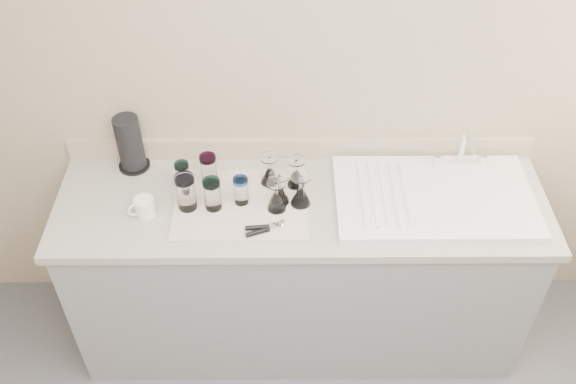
{
  "coord_description": "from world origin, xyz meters",
  "views": [
    {
      "loc": [
        -0.07,
        -0.72,
        2.76
      ],
      "look_at": [
        -0.06,
        1.15,
        1.0
      ],
      "focal_mm": 40.0,
      "sensor_mm": 36.0,
      "label": 1
    }
  ],
  "objects_px": {
    "tumbler_magenta": "(186,192)",
    "goblet_back_right": "(296,176)",
    "tumbler_blue": "(212,194)",
    "can_opener": "(265,228)",
    "sink_unit": "(435,197)",
    "paper_towel_roll": "(130,144)",
    "tumbler_teal": "(183,175)",
    "goblet_extra": "(279,193)",
    "tumbler_cyan": "(209,169)",
    "tumbler_lavender": "(241,190)",
    "white_mug": "(144,207)",
    "goblet_front_left": "(277,200)",
    "goblet_front_right": "(301,194)",
    "goblet_back_left": "(270,174)"
  },
  "relations": [
    {
      "from": "tumbler_blue",
      "to": "tumbler_lavender",
      "type": "distance_m",
      "value": 0.12
    },
    {
      "from": "sink_unit",
      "to": "tumbler_lavender",
      "type": "distance_m",
      "value": 0.8
    },
    {
      "from": "tumbler_lavender",
      "to": "white_mug",
      "type": "distance_m",
      "value": 0.4
    },
    {
      "from": "goblet_back_left",
      "to": "paper_towel_roll",
      "type": "xyz_separation_m",
      "value": [
        -0.6,
        0.12,
        0.07
      ]
    },
    {
      "from": "tumbler_teal",
      "to": "paper_towel_roll",
      "type": "height_order",
      "value": "paper_towel_roll"
    },
    {
      "from": "tumbler_magenta",
      "to": "goblet_extra",
      "type": "bearing_deg",
      "value": 4.54
    },
    {
      "from": "tumbler_magenta",
      "to": "goblet_back_left",
      "type": "distance_m",
      "value": 0.37
    },
    {
      "from": "sink_unit",
      "to": "goblet_front_left",
      "type": "distance_m",
      "value": 0.66
    },
    {
      "from": "goblet_back_right",
      "to": "goblet_front_right",
      "type": "relative_size",
      "value": 0.91
    },
    {
      "from": "tumbler_blue",
      "to": "can_opener",
      "type": "height_order",
      "value": "tumbler_blue"
    },
    {
      "from": "tumbler_blue",
      "to": "tumbler_lavender",
      "type": "xyz_separation_m",
      "value": [
        0.11,
        0.03,
        -0.01
      ]
    },
    {
      "from": "paper_towel_roll",
      "to": "goblet_back_right",
      "type": "bearing_deg",
      "value": -10.53
    },
    {
      "from": "tumbler_teal",
      "to": "white_mug",
      "type": "bearing_deg",
      "value": -131.1
    },
    {
      "from": "tumbler_cyan",
      "to": "goblet_extra",
      "type": "distance_m",
      "value": 0.32
    },
    {
      "from": "tumbler_blue",
      "to": "can_opener",
      "type": "distance_m",
      "value": 0.26
    },
    {
      "from": "goblet_back_left",
      "to": "paper_towel_roll",
      "type": "distance_m",
      "value": 0.62
    },
    {
      "from": "tumbler_cyan",
      "to": "goblet_front_right",
      "type": "relative_size",
      "value": 0.93
    },
    {
      "from": "tumbler_blue",
      "to": "goblet_back_left",
      "type": "xyz_separation_m",
      "value": [
        0.23,
        0.15,
        -0.03
      ]
    },
    {
      "from": "sink_unit",
      "to": "goblet_back_right",
      "type": "bearing_deg",
      "value": 170.85
    },
    {
      "from": "goblet_front_left",
      "to": "goblet_extra",
      "type": "relative_size",
      "value": 0.97
    },
    {
      "from": "goblet_back_left",
      "to": "goblet_extra",
      "type": "relative_size",
      "value": 0.95
    },
    {
      "from": "sink_unit",
      "to": "tumbler_magenta",
      "type": "height_order",
      "value": "sink_unit"
    },
    {
      "from": "goblet_front_right",
      "to": "goblet_back_left",
      "type": "bearing_deg",
      "value": 134.84
    },
    {
      "from": "tumbler_cyan",
      "to": "goblet_back_left",
      "type": "bearing_deg",
      "value": -0.69
    },
    {
      "from": "tumbler_magenta",
      "to": "goblet_back_right",
      "type": "relative_size",
      "value": 1.18
    },
    {
      "from": "goblet_back_right",
      "to": "paper_towel_roll",
      "type": "bearing_deg",
      "value": 169.47
    },
    {
      "from": "paper_towel_roll",
      "to": "tumbler_lavender",
      "type": "bearing_deg",
      "value": -26.03
    },
    {
      "from": "tumbler_teal",
      "to": "goblet_extra",
      "type": "distance_m",
      "value": 0.42
    },
    {
      "from": "tumbler_teal",
      "to": "paper_towel_roll",
      "type": "xyz_separation_m",
      "value": [
        -0.24,
        0.14,
        0.06
      ]
    },
    {
      "from": "tumbler_magenta",
      "to": "paper_towel_roll",
      "type": "distance_m",
      "value": 0.38
    },
    {
      "from": "tumbler_cyan",
      "to": "paper_towel_roll",
      "type": "relative_size",
      "value": 0.55
    },
    {
      "from": "tumbler_lavender",
      "to": "goblet_back_right",
      "type": "xyz_separation_m",
      "value": [
        0.23,
        0.1,
        -0.02
      ]
    },
    {
      "from": "sink_unit",
      "to": "tumbler_blue",
      "type": "relative_size",
      "value": 5.7
    },
    {
      "from": "tumbler_cyan",
      "to": "paper_towel_roll",
      "type": "xyz_separation_m",
      "value": [
        -0.34,
        0.11,
        0.05
      ]
    },
    {
      "from": "goblet_back_left",
      "to": "white_mug",
      "type": "xyz_separation_m",
      "value": [
        -0.51,
        -0.18,
        -0.01
      ]
    },
    {
      "from": "tumbler_teal",
      "to": "goblet_extra",
      "type": "height_order",
      "value": "goblet_extra"
    },
    {
      "from": "goblet_back_right",
      "to": "goblet_extra",
      "type": "bearing_deg",
      "value": -123.93
    },
    {
      "from": "tumbler_lavender",
      "to": "goblet_front_left",
      "type": "xyz_separation_m",
      "value": [
        0.15,
        -0.04,
        -0.02
      ]
    },
    {
      "from": "tumbler_blue",
      "to": "tumbler_lavender",
      "type": "relative_size",
      "value": 1.14
    },
    {
      "from": "goblet_extra",
      "to": "white_mug",
      "type": "distance_m",
      "value": 0.55
    },
    {
      "from": "tumbler_magenta",
      "to": "tumbler_lavender",
      "type": "distance_m",
      "value": 0.22
    },
    {
      "from": "sink_unit",
      "to": "goblet_back_left",
      "type": "height_order",
      "value": "sink_unit"
    },
    {
      "from": "tumbler_teal",
      "to": "goblet_back_right",
      "type": "bearing_deg",
      "value": 0.86
    },
    {
      "from": "sink_unit",
      "to": "white_mug",
      "type": "xyz_separation_m",
      "value": [
        -1.19,
        -0.08,
        0.02
      ]
    },
    {
      "from": "tumbler_cyan",
      "to": "goblet_extra",
      "type": "bearing_deg",
      "value": -22.21
    },
    {
      "from": "tumbler_teal",
      "to": "white_mug",
      "type": "height_order",
      "value": "tumbler_teal"
    },
    {
      "from": "sink_unit",
      "to": "can_opener",
      "type": "height_order",
      "value": "sink_unit"
    },
    {
      "from": "tumbler_blue",
      "to": "goblet_extra",
      "type": "distance_m",
      "value": 0.27
    },
    {
      "from": "can_opener",
      "to": "paper_towel_roll",
      "type": "distance_m",
      "value": 0.72
    },
    {
      "from": "goblet_back_left",
      "to": "goblet_extra",
      "type": "xyz_separation_m",
      "value": [
        0.04,
        -0.12,
        0.0
      ]
    }
  ]
}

